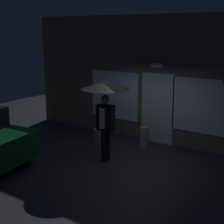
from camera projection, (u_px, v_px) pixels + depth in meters
ground_plane at (118, 163)px, 9.18m from camera, size 18.00×18.00×0.00m
building_facade at (161, 81)px, 10.60m from camera, size 9.86×0.48×3.96m
person_with_umbrella at (105, 96)px, 9.01m from camera, size 1.28×1.28×2.19m
sidewalk_bollard at (98, 136)px, 10.81m from camera, size 0.27×0.27×0.46m
sidewalk_bollard_2 at (144, 137)px, 10.43m from camera, size 0.26×0.26×0.62m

